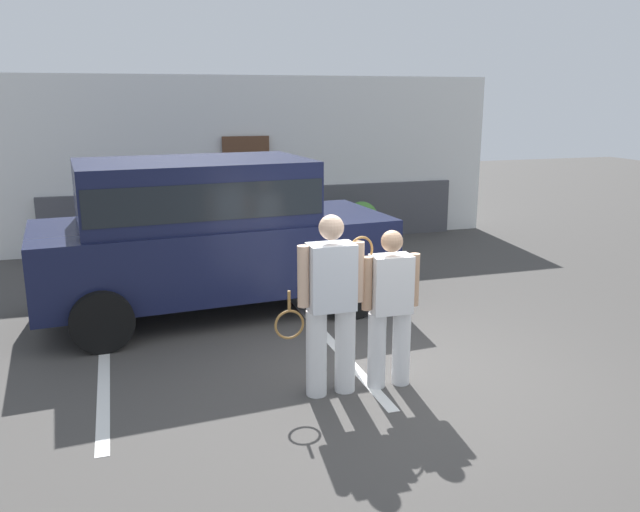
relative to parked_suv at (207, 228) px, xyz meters
name	(u,v)px	position (x,y,z in m)	size (l,w,h in m)	color
ground_plane	(399,377)	(1.57, -2.73, -1.15)	(40.00, 40.00, 0.00)	#423F3D
parking_stripe_0	(104,356)	(-1.37, -1.23, -1.14)	(0.12, 4.40, 0.01)	silver
parking_stripe_1	(322,332)	(1.21, -1.23, -1.14)	(0.12, 4.40, 0.01)	silver
house_frontage	(258,166)	(1.57, 4.06, 0.37)	(9.70, 0.40, 3.22)	white
parked_suv	(207,228)	(0.00, 0.00, 0.00)	(4.73, 2.44, 2.05)	#141938
tennis_player_man	(330,303)	(0.77, -2.86, -0.23)	(0.91, 0.28, 1.78)	white
tennis_player_woman	(390,306)	(1.38, -2.87, -0.31)	(0.74, 0.26, 1.60)	white
potted_plant_by_porch	(362,221)	(3.39, 3.12, -0.67)	(0.65, 0.65, 0.86)	brown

